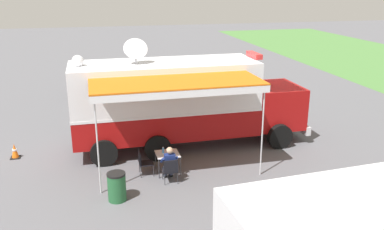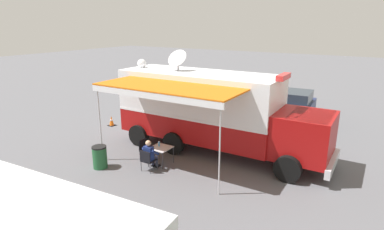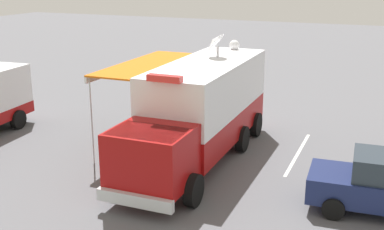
{
  "view_description": "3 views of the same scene",
  "coord_description": "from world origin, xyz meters",
  "px_view_note": "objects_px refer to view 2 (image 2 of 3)",
  "views": [
    {
      "loc": [
        15.53,
        -2.59,
        6.41
      ],
      "look_at": [
        0.77,
        0.92,
        1.53
      ],
      "focal_mm": 38.59,
      "sensor_mm": 36.0,
      "label": 1
    },
    {
      "loc": [
        11.99,
        7.09,
        5.59
      ],
      "look_at": [
        0.37,
        -0.12,
        1.63
      ],
      "focal_mm": 29.93,
      "sensor_mm": 36.0,
      "label": 2
    },
    {
      "loc": [
        -6.44,
        16.71,
        6.75
      ],
      "look_at": [
        0.67,
        -0.1,
        1.36
      ],
      "focal_mm": 46.06,
      "sensor_mm": 36.0,
      "label": 3
    }
  ],
  "objects_px": {
    "folding_chair_at_table": "(147,159)",
    "folding_chair_beside_table": "(145,148)",
    "car_far_corner": "(246,92)",
    "command_truck": "(213,109)",
    "water_bottle": "(159,144)",
    "traffic_cone": "(111,121)",
    "folding_table": "(161,149)",
    "trash_bin": "(100,157)",
    "seated_responder": "(150,154)",
    "car_behind_truck": "(295,107)"
  },
  "relations": [
    {
      "from": "trash_bin",
      "to": "car_behind_truck",
      "type": "height_order",
      "value": "car_behind_truck"
    },
    {
      "from": "traffic_cone",
      "to": "car_behind_truck",
      "type": "bearing_deg",
      "value": 126.51
    },
    {
      "from": "trash_bin",
      "to": "car_behind_truck",
      "type": "relative_size",
      "value": 0.21
    },
    {
      "from": "seated_responder",
      "to": "folding_table",
      "type": "bearing_deg",
      "value": 175.68
    },
    {
      "from": "folding_table",
      "to": "trash_bin",
      "type": "height_order",
      "value": "trash_bin"
    },
    {
      "from": "traffic_cone",
      "to": "seated_responder",
      "type": "bearing_deg",
      "value": 59.15
    },
    {
      "from": "folding_chair_at_table",
      "to": "seated_responder",
      "type": "height_order",
      "value": "seated_responder"
    },
    {
      "from": "water_bottle",
      "to": "car_far_corner",
      "type": "xyz_separation_m",
      "value": [
        -11.26,
        -0.91,
        0.05
      ]
    },
    {
      "from": "folding_table",
      "to": "seated_responder",
      "type": "bearing_deg",
      "value": -4.32
    },
    {
      "from": "water_bottle",
      "to": "trash_bin",
      "type": "height_order",
      "value": "water_bottle"
    },
    {
      "from": "folding_table",
      "to": "traffic_cone",
      "type": "bearing_deg",
      "value": -115.67
    },
    {
      "from": "folding_chair_at_table",
      "to": "folding_chair_beside_table",
      "type": "bearing_deg",
      "value": -136.26
    },
    {
      "from": "water_bottle",
      "to": "folding_chair_beside_table",
      "type": "bearing_deg",
      "value": -86.95
    },
    {
      "from": "folding_table",
      "to": "car_far_corner",
      "type": "height_order",
      "value": "car_far_corner"
    },
    {
      "from": "command_truck",
      "to": "folding_chair_at_table",
      "type": "distance_m",
      "value": 3.68
    },
    {
      "from": "command_truck",
      "to": "water_bottle",
      "type": "bearing_deg",
      "value": -28.15
    },
    {
      "from": "folding_table",
      "to": "car_far_corner",
      "type": "distance_m",
      "value": 11.39
    },
    {
      "from": "trash_bin",
      "to": "folding_chair_at_table",
      "type": "bearing_deg",
      "value": 112.35
    },
    {
      "from": "seated_responder",
      "to": "command_truck",
      "type": "bearing_deg",
      "value": 159.12
    },
    {
      "from": "command_truck",
      "to": "car_behind_truck",
      "type": "bearing_deg",
      "value": 163.42
    },
    {
      "from": "car_far_corner",
      "to": "folding_chair_beside_table",
      "type": "bearing_deg",
      "value": 1.0
    },
    {
      "from": "folding_chair_beside_table",
      "to": "trash_bin",
      "type": "height_order",
      "value": "trash_bin"
    },
    {
      "from": "folding_table",
      "to": "water_bottle",
      "type": "distance_m",
      "value": 0.23
    },
    {
      "from": "folding_table",
      "to": "folding_chair_at_table",
      "type": "distance_m",
      "value": 0.82
    },
    {
      "from": "folding_table",
      "to": "water_bottle",
      "type": "height_order",
      "value": "water_bottle"
    },
    {
      "from": "trash_bin",
      "to": "car_far_corner",
      "type": "distance_m",
      "value": 12.92
    },
    {
      "from": "traffic_cone",
      "to": "car_behind_truck",
      "type": "relative_size",
      "value": 0.13
    },
    {
      "from": "traffic_cone",
      "to": "car_behind_truck",
      "type": "height_order",
      "value": "car_behind_truck"
    },
    {
      "from": "trash_bin",
      "to": "traffic_cone",
      "type": "height_order",
      "value": "trash_bin"
    },
    {
      "from": "water_bottle",
      "to": "car_far_corner",
      "type": "height_order",
      "value": "car_far_corner"
    },
    {
      "from": "seated_responder",
      "to": "traffic_cone",
      "type": "bearing_deg",
      "value": -120.85
    },
    {
      "from": "folding_chair_beside_table",
      "to": "water_bottle",
      "type": "bearing_deg",
      "value": 93.05
    },
    {
      "from": "folding_chair_beside_table",
      "to": "seated_responder",
      "type": "relative_size",
      "value": 0.7
    },
    {
      "from": "trash_bin",
      "to": "traffic_cone",
      "type": "xyz_separation_m",
      "value": [
        -4.17,
        -3.61,
        -0.18
      ]
    },
    {
      "from": "folding_chair_beside_table",
      "to": "traffic_cone",
      "type": "height_order",
      "value": "folding_chair_beside_table"
    },
    {
      "from": "folding_chair_beside_table",
      "to": "trash_bin",
      "type": "bearing_deg",
      "value": -32.39
    },
    {
      "from": "folding_table",
      "to": "water_bottle",
      "type": "relative_size",
      "value": 3.61
    },
    {
      "from": "folding_chair_beside_table",
      "to": "car_far_corner",
      "type": "relative_size",
      "value": 0.2
    },
    {
      "from": "car_far_corner",
      "to": "command_truck",
      "type": "bearing_deg",
      "value": 13.5
    },
    {
      "from": "water_bottle",
      "to": "traffic_cone",
      "type": "relative_size",
      "value": 0.39
    },
    {
      "from": "water_bottle",
      "to": "trash_bin",
      "type": "xyz_separation_m",
      "value": [
        1.62,
        -1.72,
        -0.38
      ]
    },
    {
      "from": "water_bottle",
      "to": "car_far_corner",
      "type": "distance_m",
      "value": 11.3
    },
    {
      "from": "folding_table",
      "to": "trash_bin",
      "type": "xyz_separation_m",
      "value": [
        1.54,
        -1.86,
        -0.22
      ]
    },
    {
      "from": "command_truck",
      "to": "water_bottle",
      "type": "xyz_separation_m",
      "value": [
        2.31,
        -1.24,
        -1.11
      ]
    },
    {
      "from": "car_far_corner",
      "to": "folding_table",
      "type": "bearing_deg",
      "value": 5.28
    },
    {
      "from": "command_truck",
      "to": "car_far_corner",
      "type": "bearing_deg",
      "value": -166.5
    },
    {
      "from": "traffic_cone",
      "to": "command_truck",
      "type": "bearing_deg",
      "value": 87.96
    },
    {
      "from": "command_truck",
      "to": "folding_chair_beside_table",
      "type": "distance_m",
      "value": 3.37
    },
    {
      "from": "folding_chair_beside_table",
      "to": "car_far_corner",
      "type": "height_order",
      "value": "car_far_corner"
    },
    {
      "from": "command_truck",
      "to": "seated_responder",
      "type": "height_order",
      "value": "command_truck"
    }
  ]
}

